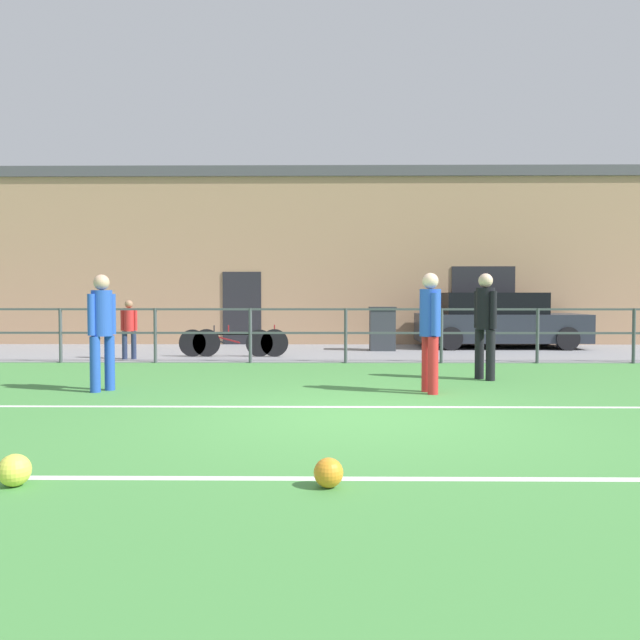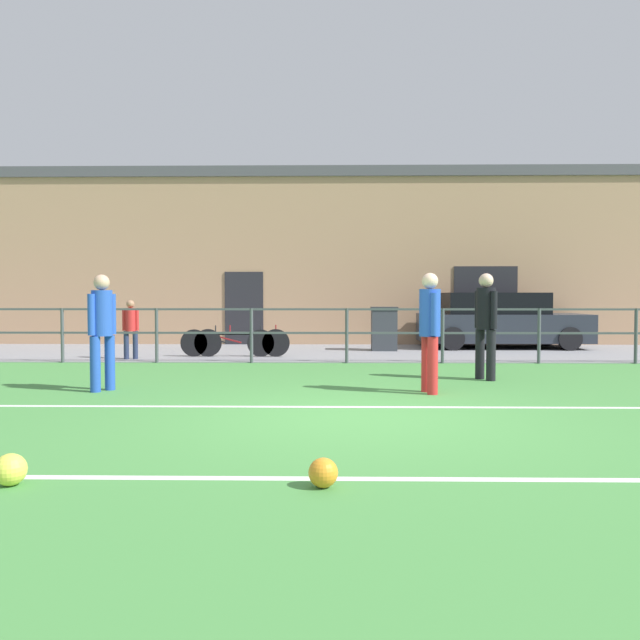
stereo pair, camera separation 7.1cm
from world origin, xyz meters
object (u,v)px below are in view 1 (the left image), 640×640
object	(u,v)px
player_goalkeeper	(485,319)
bicycle_parked_2	(240,342)
soccer_ball_spare	(14,470)
bicycle_parked_1	(226,342)
spectator_child	(129,326)
trash_bin_0	(382,328)
player_winger	(102,325)
parked_car_red	(498,321)
soccer_ball_match	(328,473)
player_striker	(430,325)

from	to	relation	value
player_goalkeeper	bicycle_parked_2	world-z (taller)	player_goalkeeper
soccer_ball_spare	bicycle_parked_1	xyz separation A→B (m)	(-0.02, 10.01, 0.23)
soccer_ball_spare	bicycle_parked_1	bearing A→B (deg)	90.12
spectator_child	trash_bin_0	xyz separation A→B (m)	(5.75, 2.35, -0.18)
player_winger	parked_car_red	size ratio (longest dim) A/B	0.39
soccer_ball_match	spectator_child	world-z (taller)	spectator_child
player_goalkeeper	trash_bin_0	size ratio (longest dim) A/B	1.60
parked_car_red	trash_bin_0	xyz separation A→B (m)	(-3.18, -0.94, -0.15)
soccer_ball_spare	bicycle_parked_1	size ratio (longest dim) A/B	0.11
soccer_ball_spare	bicycle_parked_2	bearing A→B (deg)	88.21
player_winger	parked_car_red	xyz separation A→B (m)	(7.90, 7.95, -0.25)
parked_car_red	bicycle_parked_2	bearing A→B (deg)	-157.72
player_striker	spectator_child	distance (m)	7.54
parked_car_red	soccer_ball_match	bearing A→B (deg)	-109.80
player_goalkeeper	spectator_child	size ratio (longest dim) A/B	1.37
player_goalkeeper	parked_car_red	xyz separation A→B (m)	(1.94, 6.56, -0.29)
soccer_ball_match	spectator_child	distance (m)	10.39
player_goalkeeper	trash_bin_0	world-z (taller)	player_goalkeeper
player_winger	spectator_child	bearing A→B (deg)	-133.69
bicycle_parked_1	trash_bin_0	distance (m)	4.12
parked_car_red	bicycle_parked_1	bearing A→B (deg)	-158.69
player_striker	player_winger	distance (m)	4.80
player_winger	bicycle_parked_1	bearing A→B (deg)	-156.95
spectator_child	player_winger	bearing A→B (deg)	92.55
player_goalkeeper	parked_car_red	distance (m)	6.85
player_goalkeeper	player_striker	bearing A→B (deg)	113.15
bicycle_parked_1	player_goalkeeper	bearing A→B (deg)	-37.91
parked_car_red	bicycle_parked_2	xyz separation A→B (m)	(-6.57, -2.69, -0.38)
spectator_child	bicycle_parked_2	world-z (taller)	spectator_child
player_striker	parked_car_red	size ratio (longest dim) A/B	0.40
soccer_ball_spare	trash_bin_0	world-z (taller)	trash_bin_0
player_goalkeeper	bicycle_parked_1	xyz separation A→B (m)	(-4.97, 3.87, -0.67)
parked_car_red	bicycle_parked_1	world-z (taller)	parked_car_red
player_striker	bicycle_parked_2	xyz separation A→B (m)	(-3.47, 5.37, -0.64)
soccer_ball_match	soccer_ball_spare	xyz separation A→B (m)	(-2.31, 0.00, 0.01)
soccer_ball_match	bicycle_parked_2	xyz separation A→B (m)	(-2.00, 10.01, 0.24)
player_winger	soccer_ball_match	distance (m)	5.87
spectator_child	soccer_ball_match	bearing A→B (deg)	104.83
soccer_ball_match	soccer_ball_spare	world-z (taller)	soccer_ball_spare
player_striker	player_winger	xyz separation A→B (m)	(-4.80, 0.12, -0.01)
player_winger	bicycle_parked_1	size ratio (longest dim) A/B	0.80
player_goalkeeper	bicycle_parked_2	distance (m)	6.07
parked_car_red	player_striker	bearing A→B (deg)	-111.02
spectator_child	trash_bin_0	world-z (taller)	spectator_child
soccer_ball_spare	player_winger	bearing A→B (deg)	101.99
player_winger	bicycle_parked_2	world-z (taller)	player_winger
player_striker	bicycle_parked_2	world-z (taller)	player_striker
player_winger	bicycle_parked_1	distance (m)	5.38
player_goalkeeper	parked_car_red	bearing A→B (deg)	-45.70
soccer_ball_match	parked_car_red	size ratio (longest dim) A/B	0.05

